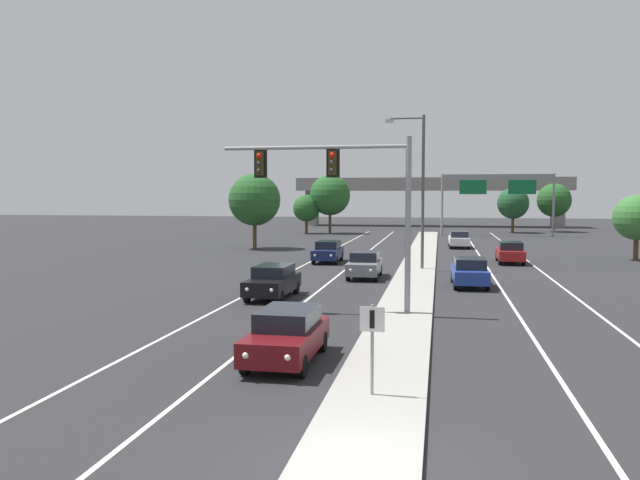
{
  "coord_description": "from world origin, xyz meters",
  "views": [
    {
      "loc": [
        1.45,
        -11.1,
        4.99
      ],
      "look_at": [
        -3.2,
        13.56,
        3.2
      ],
      "focal_mm": 35.76,
      "sensor_mm": 36.0,
      "label": 1
    }
  ],
  "objects_px": {
    "median_sign_post": "(372,336)",
    "tree_far_left_c": "(330,195)",
    "car_oncoming_grey": "(365,264)",
    "street_lamp_median": "(420,182)",
    "car_oncoming_darkred": "(287,335)",
    "tree_far_right_c": "(554,200)",
    "tree_far_left_b": "(306,208)",
    "car_receding_blue": "(469,272)",
    "car_receding_white": "(459,239)",
    "car_receding_red": "(510,252)",
    "tree_far_left_a": "(254,200)",
    "car_oncoming_navy": "(328,251)",
    "overhead_signal_mast": "(347,186)",
    "highway_sign_gantry": "(497,185)",
    "tree_far_right_b": "(637,218)",
    "tree_far_right_a": "(513,203)",
    "car_oncoming_black": "(273,281)"
  },
  "relations": [
    {
      "from": "median_sign_post",
      "to": "tree_far_left_c",
      "type": "xyz_separation_m",
      "value": [
        -12.34,
        65.63,
        3.35
      ]
    },
    {
      "from": "car_oncoming_grey",
      "to": "tree_far_left_c",
      "type": "height_order",
      "value": "tree_far_left_c"
    },
    {
      "from": "street_lamp_median",
      "to": "car_oncoming_darkred",
      "type": "relative_size",
      "value": 2.23
    },
    {
      "from": "tree_far_right_c",
      "to": "tree_far_left_b",
      "type": "relative_size",
      "value": 1.31
    },
    {
      "from": "median_sign_post",
      "to": "tree_far_left_b",
      "type": "relative_size",
      "value": 0.44
    },
    {
      "from": "street_lamp_median",
      "to": "tree_far_left_b",
      "type": "xyz_separation_m",
      "value": [
        -15.51,
        37.81,
        -2.54
      ]
    },
    {
      "from": "car_receding_blue",
      "to": "car_receding_white",
      "type": "xyz_separation_m",
      "value": [
        0.17,
        25.76,
        0.0
      ]
    },
    {
      "from": "car_receding_red",
      "to": "tree_far_left_a",
      "type": "height_order",
      "value": "tree_far_left_a"
    },
    {
      "from": "car_oncoming_navy",
      "to": "car_receding_blue",
      "type": "bearing_deg",
      "value": -48.16
    },
    {
      "from": "car_oncoming_navy",
      "to": "median_sign_post",
      "type": "bearing_deg",
      "value": -78.11
    },
    {
      "from": "car_oncoming_darkred",
      "to": "car_receding_white",
      "type": "height_order",
      "value": "same"
    },
    {
      "from": "street_lamp_median",
      "to": "car_oncoming_grey",
      "type": "xyz_separation_m",
      "value": [
        -3.07,
        -4.31,
        -4.97
      ]
    },
    {
      "from": "median_sign_post",
      "to": "car_receding_blue",
      "type": "relative_size",
      "value": 0.49
    },
    {
      "from": "street_lamp_median",
      "to": "car_receding_red",
      "type": "relative_size",
      "value": 2.22
    },
    {
      "from": "street_lamp_median",
      "to": "car_receding_red",
      "type": "bearing_deg",
      "value": 42.18
    },
    {
      "from": "overhead_signal_mast",
      "to": "tree_far_right_c",
      "type": "xyz_separation_m",
      "value": [
        18.79,
        63.52,
        -1.09
      ]
    },
    {
      "from": "car_receding_red",
      "to": "overhead_signal_mast",
      "type": "bearing_deg",
      "value": -112.08
    },
    {
      "from": "tree_far_left_a",
      "to": "tree_far_left_c",
      "type": "distance_m",
      "value": 24.42
    },
    {
      "from": "street_lamp_median",
      "to": "car_receding_blue",
      "type": "bearing_deg",
      "value": -66.81
    },
    {
      "from": "highway_sign_gantry",
      "to": "tree_far_left_c",
      "type": "height_order",
      "value": "tree_far_left_c"
    },
    {
      "from": "car_receding_red",
      "to": "car_receding_white",
      "type": "bearing_deg",
      "value": 104.09
    },
    {
      "from": "tree_far_left_a",
      "to": "tree_far_right_b",
      "type": "relative_size",
      "value": 1.38
    },
    {
      "from": "median_sign_post",
      "to": "tree_far_right_a",
      "type": "height_order",
      "value": "tree_far_right_a"
    },
    {
      "from": "car_oncoming_black",
      "to": "car_receding_red",
      "type": "height_order",
      "value": "same"
    },
    {
      "from": "car_receding_white",
      "to": "tree_far_right_b",
      "type": "relative_size",
      "value": 0.9
    },
    {
      "from": "car_oncoming_grey",
      "to": "highway_sign_gantry",
      "type": "height_order",
      "value": "highway_sign_gantry"
    },
    {
      "from": "highway_sign_gantry",
      "to": "tree_far_right_b",
      "type": "height_order",
      "value": "highway_sign_gantry"
    },
    {
      "from": "car_receding_white",
      "to": "tree_far_left_b",
      "type": "distance_m",
      "value": 26.69
    },
    {
      "from": "car_receding_blue",
      "to": "highway_sign_gantry",
      "type": "bearing_deg",
      "value": 83.37
    },
    {
      "from": "car_receding_blue",
      "to": "tree_far_left_b",
      "type": "relative_size",
      "value": 0.9
    },
    {
      "from": "car_oncoming_navy",
      "to": "tree_far_left_b",
      "type": "relative_size",
      "value": 0.9
    },
    {
      "from": "street_lamp_median",
      "to": "car_receding_white",
      "type": "distance_m",
      "value": 19.76
    },
    {
      "from": "car_oncoming_grey",
      "to": "tree_far_left_a",
      "type": "xyz_separation_m",
      "value": [
        -12.39,
        18.65,
        3.7
      ]
    },
    {
      "from": "car_oncoming_black",
      "to": "street_lamp_median",
      "type": "bearing_deg",
      "value": 62.34
    },
    {
      "from": "median_sign_post",
      "to": "highway_sign_gantry",
      "type": "height_order",
      "value": "highway_sign_gantry"
    },
    {
      "from": "overhead_signal_mast",
      "to": "tree_far_left_a",
      "type": "distance_m",
      "value": 33.02
    },
    {
      "from": "car_oncoming_navy",
      "to": "tree_far_right_c",
      "type": "bearing_deg",
      "value": 62.06
    },
    {
      "from": "tree_far_right_a",
      "to": "highway_sign_gantry",
      "type": "bearing_deg",
      "value": -110.21
    },
    {
      "from": "car_oncoming_navy",
      "to": "car_oncoming_grey",
      "type": "bearing_deg",
      "value": -65.92
    },
    {
      "from": "car_receding_white",
      "to": "car_oncoming_grey",
      "type": "bearing_deg",
      "value": -104.95
    },
    {
      "from": "car_oncoming_black",
      "to": "tree_far_right_b",
      "type": "distance_m",
      "value": 31.77
    },
    {
      "from": "median_sign_post",
      "to": "car_receding_white",
      "type": "bearing_deg",
      "value": 85.82
    },
    {
      "from": "street_lamp_median",
      "to": "car_receding_blue",
      "type": "relative_size",
      "value": 2.22
    },
    {
      "from": "car_receding_white",
      "to": "tree_far_left_c",
      "type": "xyz_separation_m",
      "value": [
        -15.7,
        19.72,
        4.11
      ]
    },
    {
      "from": "car_receding_white",
      "to": "median_sign_post",
      "type": "bearing_deg",
      "value": -94.18
    },
    {
      "from": "car_oncoming_navy",
      "to": "tree_far_right_b",
      "type": "height_order",
      "value": "tree_far_right_b"
    },
    {
      "from": "tree_far_right_b",
      "to": "tree_far_right_a",
      "type": "bearing_deg",
      "value": 98.62
    },
    {
      "from": "tree_far_left_a",
      "to": "tree_far_right_b",
      "type": "xyz_separation_m",
      "value": [
        31.47,
        -4.67,
        -1.26
      ]
    },
    {
      "from": "car_oncoming_grey",
      "to": "car_oncoming_darkred",
      "type": "bearing_deg",
      "value": -90.14
    },
    {
      "from": "car_receding_red",
      "to": "tree_far_right_c",
      "type": "distance_m",
      "value": 43.03
    }
  ]
}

